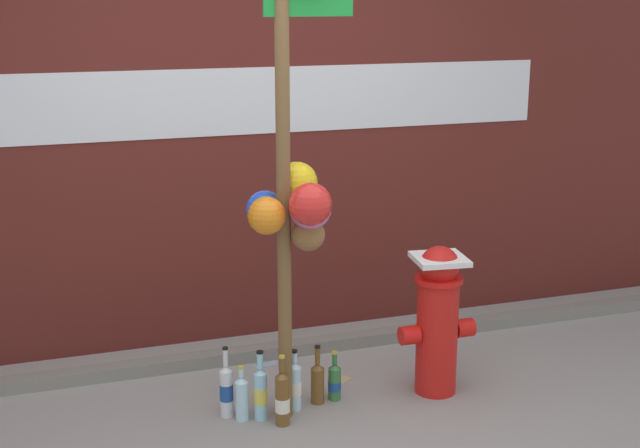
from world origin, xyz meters
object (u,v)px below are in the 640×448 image
(bottle_2, at_px, (318,381))
(bottle_4, at_px, (335,381))
(bottle_3, at_px, (294,385))
(bottle_5, at_px, (261,392))
(memorial_post, at_px, (291,164))
(fire_hydrant, at_px, (438,317))
(bottle_1, at_px, (242,397))
(bottle_6, at_px, (282,398))
(bottle_0, at_px, (226,390))

(bottle_2, relative_size, bottle_4, 1.18)
(bottle_3, relative_size, bottle_5, 0.89)
(memorial_post, distance_m, fire_hydrant, 1.29)
(memorial_post, relative_size, bottle_2, 7.61)
(bottle_3, height_order, bottle_5, bottle_5)
(bottle_1, distance_m, bottle_4, 0.56)
(bottle_2, xyz_separation_m, bottle_6, (-0.26, -0.19, 0.02))
(fire_hydrant, bearing_deg, bottle_3, 177.27)
(bottle_2, distance_m, bottle_5, 0.37)
(bottle_1, xyz_separation_m, bottle_2, (0.45, 0.06, -0.00))
(memorial_post, relative_size, bottle_4, 8.99)
(bottle_4, bearing_deg, bottle_2, -174.08)
(bottle_2, bearing_deg, bottle_1, -172.32)
(bottle_4, distance_m, bottle_5, 0.47)
(memorial_post, bearing_deg, fire_hydrant, 2.05)
(bottle_3, xyz_separation_m, bottle_5, (-0.21, -0.05, 0.01))
(bottle_2, distance_m, bottle_6, 0.32)
(bottle_0, bearing_deg, bottle_2, -0.87)
(bottle_2, bearing_deg, bottle_6, -144.51)
(bottle_1, distance_m, bottle_6, 0.23)
(bottle_2, bearing_deg, bottle_4, 5.92)
(bottle_5, bearing_deg, fire_hydrant, 0.79)
(bottle_4, bearing_deg, memorial_post, -157.63)
(bottle_1, height_order, bottle_4, bottle_1)
(bottle_6, bearing_deg, bottle_4, 28.21)
(bottle_1, distance_m, bottle_2, 0.46)
(bottle_1, xyz_separation_m, bottle_4, (0.56, 0.07, -0.02))
(memorial_post, xyz_separation_m, bottle_3, (0.03, 0.07, -1.26))
(fire_hydrant, relative_size, bottle_4, 3.00)
(bottle_1, relative_size, bottle_4, 1.07)
(memorial_post, bearing_deg, bottle_1, 170.72)
(bottle_0, xyz_separation_m, bottle_6, (0.26, -0.19, -0.00))
(bottle_4, xyz_separation_m, bottle_6, (-0.37, -0.20, 0.04))
(bottle_4, relative_size, bottle_5, 0.73)
(fire_hydrant, bearing_deg, bottle_6, -173.40)
(bottle_6, bearing_deg, bottle_0, 143.55)
(memorial_post, relative_size, fire_hydrant, 3.00)
(memorial_post, distance_m, bottle_5, 1.26)
(memorial_post, height_order, bottle_6, memorial_post)
(memorial_post, height_order, bottle_4, memorial_post)
(bottle_0, distance_m, bottle_4, 0.63)
(fire_hydrant, relative_size, bottle_2, 2.54)
(fire_hydrant, relative_size, bottle_5, 2.20)
(bottle_4, relative_size, bottle_6, 0.73)
(fire_hydrant, xyz_separation_m, bottle_2, (-0.70, 0.07, -0.33))
(memorial_post, distance_m, bottle_6, 1.26)
(memorial_post, xyz_separation_m, bottle_6, (-0.08, -0.08, -1.25))
(memorial_post, xyz_separation_m, bottle_4, (0.28, 0.12, -1.29))
(bottle_5, bearing_deg, bottle_6, -45.47)
(bottle_1, height_order, bottle_2, bottle_2)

